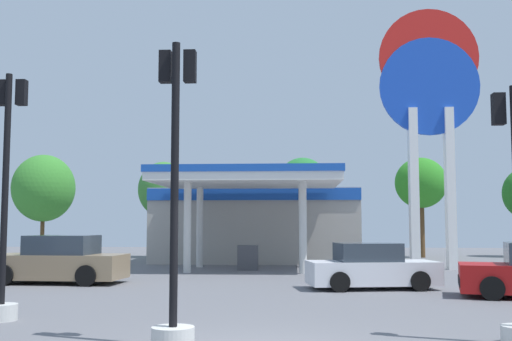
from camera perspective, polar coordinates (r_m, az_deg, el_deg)
The scene contains 10 objects.
gas_station at distance 32.89m, azimuth -0.07°, elevation -4.64°, with size 10.85×11.67×4.47m.
station_pole_sign at distance 29.97m, azimuth 15.74°, elevation 6.17°, with size 4.60×0.56×12.13m.
car_0 at distance 20.15m, azimuth 10.61°, elevation -8.84°, with size 4.27×2.35×1.45m.
car_3 at distance 22.73m, azimuth -17.80°, elevation -8.01°, with size 4.72×2.30×1.66m.
traffic_signal_1 at distance 10.73m, azimuth -7.54°, elevation -5.90°, with size 0.73×0.73×5.22m.
traffic_signal_2 at distance 14.43m, azimuth -22.19°, elevation -4.94°, with size 0.68×0.70×5.34m.
tree_0 at distance 42.01m, azimuth -19.03°, elevation -1.56°, with size 3.97×3.97×6.52m.
tree_1 at distance 38.52m, azimuth -8.54°, elevation -1.78°, with size 3.12×3.12×5.89m.
tree_2 at distance 39.40m, azimuth 4.32°, elevation -0.88°, with size 3.01×3.01×6.28m.
tree_3 at distance 39.64m, azimuth 14.98°, elevation -1.16°, with size 3.18×3.18×6.17m.
Camera 1 is at (0.57, -10.04, 2.05)m, focal length 43.31 mm.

